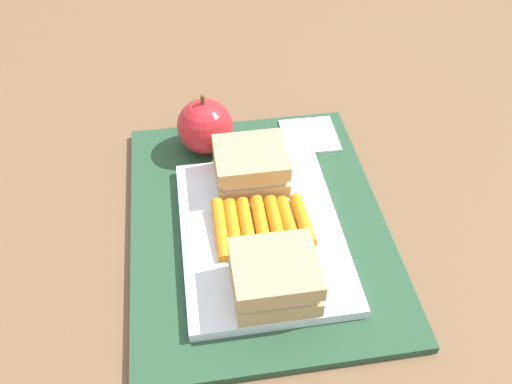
# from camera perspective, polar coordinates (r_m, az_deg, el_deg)

# --- Properties ---
(ground_plane) EXTENTS (2.40, 2.40, 0.00)m
(ground_plane) POSITION_cam_1_polar(r_m,az_deg,el_deg) (0.62, 0.18, -3.57)
(ground_plane) COLOR brown
(lunchbag_mat) EXTENTS (0.36, 0.28, 0.01)m
(lunchbag_mat) POSITION_cam_1_polar(r_m,az_deg,el_deg) (0.61, 0.18, -3.26)
(lunchbag_mat) COLOR #284C33
(lunchbag_mat) RESTS_ON ground_plane
(food_tray) EXTENTS (0.23, 0.17, 0.01)m
(food_tray) POSITION_cam_1_polar(r_m,az_deg,el_deg) (0.59, 0.56, -4.35)
(food_tray) COLOR white
(food_tray) RESTS_ON lunchbag_mat
(sandwich_half_left) EXTENTS (0.07, 0.08, 0.04)m
(sandwich_half_left) POSITION_cam_1_polar(r_m,az_deg,el_deg) (0.52, 1.97, -8.83)
(sandwich_half_left) COLOR tan
(sandwich_half_left) RESTS_ON food_tray
(sandwich_half_right) EXTENTS (0.07, 0.08, 0.04)m
(sandwich_half_right) POSITION_cam_1_polar(r_m,az_deg,el_deg) (0.62, -0.57, 2.75)
(sandwich_half_right) COLOR tan
(sandwich_half_right) RESTS_ON food_tray
(carrot_sticks_bundle) EXTENTS (0.08, 0.10, 0.02)m
(carrot_sticks_bundle) POSITION_cam_1_polar(r_m,az_deg,el_deg) (0.58, 0.57, -3.51)
(carrot_sticks_bundle) COLOR orange
(carrot_sticks_bundle) RESTS_ON food_tray
(apple) EXTENTS (0.07, 0.07, 0.08)m
(apple) POSITION_cam_1_polar(r_m,az_deg,el_deg) (0.68, -5.36, 6.83)
(apple) COLOR red
(apple) RESTS_ON lunchbag_mat
(paper_napkin) EXTENTS (0.07, 0.07, 0.00)m
(paper_napkin) POSITION_cam_1_polar(r_m,az_deg,el_deg) (0.72, 5.59, 5.92)
(paper_napkin) COLOR white
(paper_napkin) RESTS_ON lunchbag_mat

